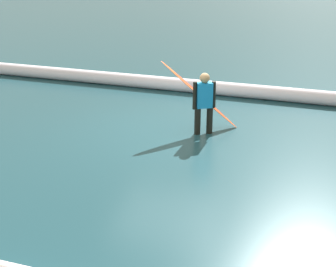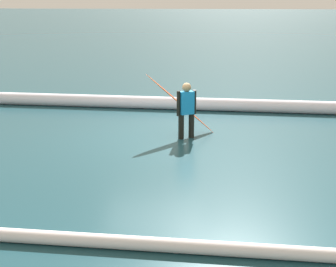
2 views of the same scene
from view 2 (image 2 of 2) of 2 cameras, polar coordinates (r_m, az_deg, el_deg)
name	(u,v)px [view 2 (image 2 of 2)]	position (r m, az deg, el deg)	size (l,w,h in m)	color
ground_plane	(151,136)	(12.74, -1.90, -0.30)	(176.44, 176.44, 0.00)	#1B424C
surfer	(186,108)	(12.38, 2.10, 2.94)	(0.47, 0.34, 1.40)	black
surfboard	(181,104)	(12.69, 1.43, 3.35)	(1.80, 0.77, 1.62)	#E55926
wave_crest_foreground	(128,102)	(15.80, -4.51, 3.59)	(0.39, 0.39, 18.18)	white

